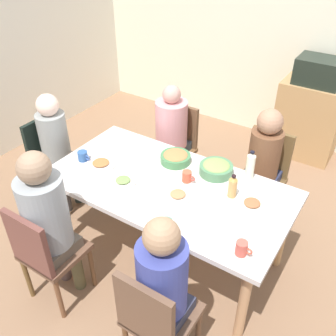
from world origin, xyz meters
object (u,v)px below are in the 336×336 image
chair_3 (175,143)px  plate_1 (123,181)px  person_3 (171,131)px  cup_2 (167,225)px  chair_2 (45,252)px  chair_1 (53,158)px  plate_0 (252,204)px  dining_table (168,192)px  bottle_0 (250,166)px  plate_2 (178,195)px  plate_3 (101,164)px  bowl_0 (176,157)px  cup_1 (242,248)px  person_0 (263,160)px  microwave (320,71)px  person_4 (163,283)px  cup_0 (83,156)px  chair_0 (264,173)px  cup_3 (187,177)px  side_cabinet (308,120)px  person_2 (47,217)px  bottle_1 (233,187)px  chair_4 (155,318)px  person_1 (56,144)px

chair_3 → plate_1: size_ratio=4.42×
person_3 → cup_2: (0.73, -1.20, 0.09)m
chair_2 → chair_3: bearing=90.0°
chair_1 → plate_0: bearing=3.3°
plate_0 → dining_table: bearing=-170.0°
chair_2 → bottle_0: bearing=53.0°
dining_table → plate_0: size_ratio=8.84×
plate_2 → plate_3: 0.74m
bowl_0 → plate_0: bearing=-13.1°
bowl_0 → cup_1: (0.87, -0.64, 0.01)m
person_0 → chair_1: person_0 is taller
plate_2 → microwave: bearing=81.5°
person_4 → cup_0: 1.41m
chair_0 → plate_1: chair_0 is taller
chair_3 → cup_1: chair_3 is taller
cup_3 → microwave: size_ratio=0.23×
dining_table → person_4: bearing=-58.7°
side_cabinet → bottle_0: bearing=-90.1°
person_2 → bottle_1: (0.94, 0.91, 0.06)m
cup_3 → bowl_0: bearing=140.6°
bottle_1 → cup_3: bearing=-176.3°
chair_4 → side_cabinet: bearing=89.7°
plate_2 → person_3: bearing=125.4°
person_2 → plate_2: bearing=48.1°
dining_table → person_0: size_ratio=1.60×
person_0 → person_2: bearing=-121.3°
person_4 → plate_0: (0.17, 0.89, 0.03)m
cup_3 → person_2: bearing=-123.0°
person_1 → cup_3: bearing=4.7°
chair_2 → person_4: size_ratio=0.74×
dining_table → cup_1: (0.76, -0.35, 0.13)m
person_2 → bottle_1: 1.31m
person_2 → cup_2: bearing=26.2°
cup_2 → bottle_0: (0.23, 0.83, 0.08)m
dining_table → chair_1: bearing=180.0°
chair_2 → side_cabinet: same height
plate_3 → bottle_1: bottle_1 is taller
chair_1 → cup_2: 1.66m
bowl_0 → cup_1: 1.08m
person_1 → chair_2: person_1 is taller
dining_table → chair_4: (0.47, -0.87, -0.16)m
person_2 → bottle_1: person_2 is taller
plate_0 → bottle_0: (-0.15, 0.30, 0.10)m
cup_0 → chair_2: bearing=-68.3°
person_1 → plate_0: person_1 is taller
person_1 → side_cabinet: 2.83m
person_0 → chair_2: (-0.94, -1.64, -0.20)m
microwave → cup_3: bearing=-100.3°
person_2 → bottle_0: size_ratio=5.25×
person_4 → bottle_0: 1.19m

